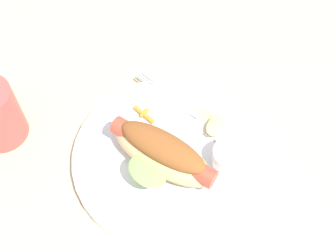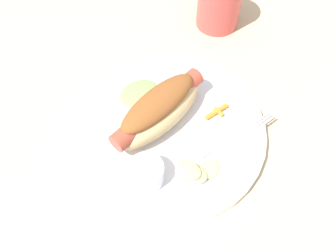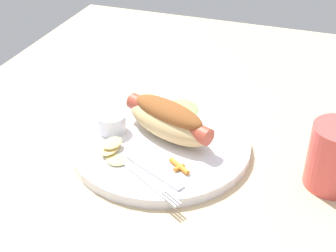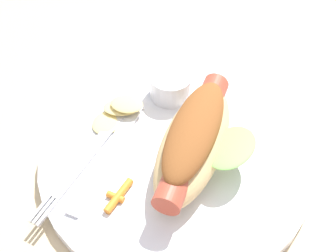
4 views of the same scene
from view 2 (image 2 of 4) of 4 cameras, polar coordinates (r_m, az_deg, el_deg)
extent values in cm
cube|color=tan|center=(56.18, 1.56, -0.27)|extent=(120.00, 90.00, 1.80)
cylinder|color=white|center=(53.78, -0.03, -0.82)|extent=(28.78, 28.78, 1.60)
ellipsoid|color=#DBB77A|center=(51.81, -1.49, 2.28)|extent=(11.91, 17.03, 4.91)
cylinder|color=#B24733|center=(51.11, -1.51, 2.84)|extent=(9.00, 16.22, 2.75)
ellipsoid|color=brown|center=(50.12, -1.54, 3.68)|extent=(9.56, 14.23, 2.84)
ellipsoid|color=#7FC65B|center=(52.73, -4.50, 5.16)|extent=(7.20, 7.46, 1.15)
cylinder|color=white|center=(47.88, -3.48, -7.41)|extent=(4.79, 4.79, 3.05)
cube|color=silver|center=(51.57, 8.79, -3.73)|extent=(8.07, 12.03, 0.40)
cube|color=silver|center=(55.49, 15.31, 0.66)|extent=(1.94, 2.88, 0.40)
cube|color=silver|center=(55.61, 14.98, 0.96)|extent=(1.94, 2.88, 0.40)
cube|color=silver|center=(55.73, 14.65, 1.26)|extent=(1.94, 2.88, 0.40)
cube|color=silver|center=(52.14, 7.44, -2.41)|extent=(7.81, 14.21, 0.36)
ellipsoid|color=#E9D07C|center=(49.87, 6.32, -6.57)|extent=(4.06, 4.29, 0.50)
ellipsoid|color=#E9D07C|center=(48.76, 3.88, -7.52)|extent=(4.10, 2.81, 0.80)
ellipsoid|color=#E9D07C|center=(48.31, 3.20, -6.85)|extent=(4.18, 3.44, 0.61)
cylinder|color=orange|center=(54.84, 7.64, 2.27)|extent=(2.94, 3.84, 0.77)
cylinder|color=orange|center=(54.91, 7.98, 2.21)|extent=(1.89, 1.46, 0.66)
cylinder|color=#D84C47|center=(68.36, 8.08, 18.83)|extent=(7.75, 7.75, 9.74)
camera|label=1|loc=(0.48, -72.00, 46.85)|focal=46.21mm
camera|label=3|loc=(0.69, 74.86, 20.46)|focal=51.08mm
camera|label=4|loc=(0.57, 19.50, 49.90)|focal=50.13mm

